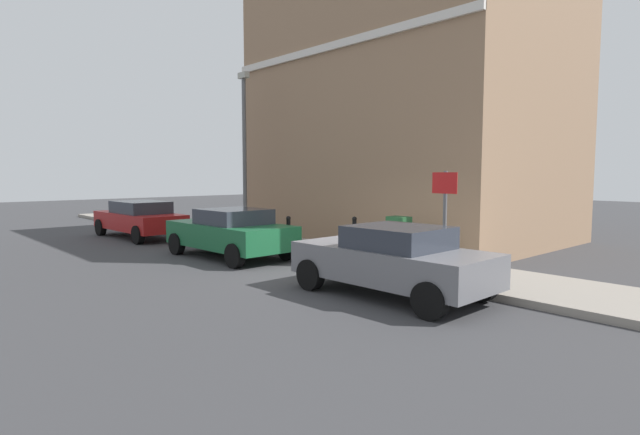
{
  "coord_description": "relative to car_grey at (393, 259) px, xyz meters",
  "views": [
    {
      "loc": [
        -7.99,
        -8.43,
        2.4
      ],
      "look_at": [
        1.12,
        1.6,
        1.2
      ],
      "focal_mm": 28.05,
      "sensor_mm": 36.0,
      "label": 1
    }
  ],
  "objects": [
    {
      "name": "lamppost",
      "position": [
        2.35,
        8.62,
        2.58
      ],
      "size": [
        0.2,
        0.44,
        5.72
      ],
      "color": "#59595B",
      "rests_on": "sidewalk"
    },
    {
      "name": "corner_building",
      "position": [
        7.4,
        5.41,
        4.08
      ],
      "size": [
        7.57,
        10.29,
        9.61
      ],
      "color": "#937256",
      "rests_on": "ground"
    },
    {
      "name": "bollard_near_cabinet",
      "position": [
        2.62,
        3.55,
        -0.02
      ],
      "size": [
        0.14,
        0.14,
        1.04
      ],
      "color": "black",
      "rests_on": "sidewalk"
    },
    {
      "name": "car_green",
      "position": [
        0.11,
        6.02,
        0.01
      ],
      "size": [
        2.06,
        4.16,
        1.4
      ],
      "rotation": [
        0.0,
        0.0,
        1.6
      ],
      "color": "#195933",
      "rests_on": "ground"
    },
    {
      "name": "bollard_far_kerb",
      "position": [
        1.34,
        4.93,
        -0.02
      ],
      "size": [
        0.14,
        0.14,
        1.04
      ],
      "color": "black",
      "rests_on": "sidewalk"
    },
    {
      "name": "car_grey",
      "position": [
        0.0,
        0.0,
        0.0
      ],
      "size": [
        1.94,
        4.04,
        1.39
      ],
      "rotation": [
        0.0,
        0.0,
        1.59
      ],
      "color": "slate",
      "rests_on": "ground"
    },
    {
      "name": "street_sign",
      "position": [
        1.37,
        -0.24,
        0.94
      ],
      "size": [
        0.08,
        0.6,
        2.3
      ],
      "color": "#59595B",
      "rests_on": "sidewalk"
    },
    {
      "name": "utility_cabinet",
      "position": [
        2.52,
        1.88,
        -0.04
      ],
      "size": [
        0.46,
        0.61,
        1.15
      ],
      "color": "#1E4C28",
      "rests_on": "sidewalk"
    },
    {
      "name": "sidewalk",
      "position": [
        2.38,
        8.26,
        -0.65
      ],
      "size": [
        2.58,
        30.0,
        0.15
      ],
      "primitive_type": "cube",
      "color": "gray",
      "rests_on": "ground"
    },
    {
      "name": "car_red",
      "position": [
        -0.03,
        12.08,
        0.0
      ],
      "size": [
        1.95,
        4.5,
        1.37
      ],
      "rotation": [
        0.0,
        0.0,
        1.6
      ],
      "color": "maroon",
      "rests_on": "ground"
    },
    {
      "name": "ground",
      "position": [
        0.47,
        2.26,
        -0.73
      ],
      "size": [
        80.0,
        80.0,
        0.0
      ],
      "primitive_type": "plane",
      "color": "#38383A"
    }
  ]
}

